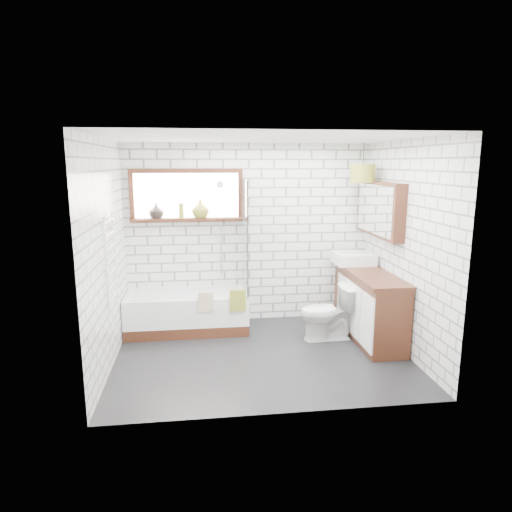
{
  "coord_description": "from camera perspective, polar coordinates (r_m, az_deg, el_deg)",
  "views": [
    {
      "loc": [
        -0.71,
        -5.01,
        2.24
      ],
      "look_at": [
        -0.03,
        0.25,
        1.15
      ],
      "focal_mm": 32.0,
      "sensor_mm": 36.0,
      "label": 1
    }
  ],
  "objects": [
    {
      "name": "vase_olive",
      "position": [
        6.28,
        -6.96,
        5.7
      ],
      "size": [
        0.24,
        0.24,
        0.24
      ],
      "primitive_type": "imported",
      "rotation": [
        0.0,
        0.0,
        -0.03
      ],
      "color": "olive",
      "rests_on": "window"
    },
    {
      "name": "wall_front",
      "position": [
        3.9,
        3.42,
        -3.09
      ],
      "size": [
        3.4,
        0.01,
        2.5
      ],
      "primitive_type": "cube",
      "color": "white",
      "rests_on": "ground"
    },
    {
      "name": "shower_riser",
      "position": [
        6.34,
        -4.45,
        3.51
      ],
      "size": [
        0.02,
        0.02,
        1.3
      ],
      "primitive_type": "cylinder",
      "color": "silver",
      "rests_on": "wall_back"
    },
    {
      "name": "tap",
      "position": [
        6.44,
        13.42,
        0.18
      ],
      "size": [
        0.03,
        0.03,
        0.15
      ],
      "primitive_type": "cylinder",
      "rotation": [
        0.0,
        0.0,
        0.12
      ],
      "color": "silver",
      "rests_on": "vanity"
    },
    {
      "name": "vanity",
      "position": [
        6.09,
        13.94,
        -5.96
      ],
      "size": [
        0.49,
        1.53,
        0.87
      ],
      "primitive_type": "cube",
      "color": "#33170E",
      "rests_on": "floor"
    },
    {
      "name": "pendant",
      "position": [
        6.23,
        13.19,
        10.02
      ],
      "size": [
        0.32,
        0.32,
        0.24
      ],
      "primitive_type": "cylinder",
      "color": "olive",
      "rests_on": "ceiling"
    },
    {
      "name": "towel_green",
      "position": [
        5.88,
        -2.29,
        -5.58
      ],
      "size": [
        0.21,
        0.06,
        0.28
      ],
      "primitive_type": "cube",
      "color": "olive",
      "rests_on": "bathtub"
    },
    {
      "name": "ceiling",
      "position": [
        5.07,
        0.77,
        14.61
      ],
      "size": [
        3.4,
        2.6,
        0.01
      ],
      "primitive_type": "cube",
      "color": "white",
      "rests_on": "ground"
    },
    {
      "name": "toilet",
      "position": [
        5.95,
        8.92,
        -6.99
      ],
      "size": [
        0.42,
        0.71,
        0.71
      ],
      "primitive_type": "imported",
      "rotation": [
        0.0,
        0.0,
        -1.54
      ],
      "color": "white",
      "rests_on": "floor"
    },
    {
      "name": "bathtub",
      "position": [
        6.28,
        -8.59,
        -6.89
      ],
      "size": [
        1.61,
        0.71,
        0.52
      ],
      "primitive_type": "cube",
      "color": "white",
      "rests_on": "floor"
    },
    {
      "name": "towel_beige",
      "position": [
        5.87,
        -6.28,
        -5.7
      ],
      "size": [
        0.19,
        0.05,
        0.25
      ],
      "primitive_type": "cube",
      "color": "tan",
      "rests_on": "bathtub"
    },
    {
      "name": "wall_right",
      "position": [
        5.65,
        18.11,
        0.95
      ],
      "size": [
        0.01,
        2.6,
        2.5
      ],
      "primitive_type": "cube",
      "color": "white",
      "rests_on": "ground"
    },
    {
      "name": "basin",
      "position": [
        6.39,
        12.05,
        -0.28
      ],
      "size": [
        0.52,
        0.46,
        0.15
      ],
      "primitive_type": "cube",
      "color": "white",
      "rests_on": "vanity"
    },
    {
      "name": "shower_screen",
      "position": [
        6.07,
        -1.43,
        2.43
      ],
      "size": [
        0.02,
        0.72,
        1.5
      ],
      "primitive_type": "cube",
      "color": "white",
      "rests_on": "bathtub"
    },
    {
      "name": "mirror_cabinet",
      "position": [
        6.11,
        15.23,
        5.66
      ],
      "size": [
        0.16,
        1.2,
        0.7
      ],
      "primitive_type": "cube",
      "color": "#33170E",
      "rests_on": "wall_right"
    },
    {
      "name": "towel_radiator",
      "position": [
        5.21,
        -17.67,
        -0.46
      ],
      "size": [
        0.06,
        0.52,
        1.0
      ],
      "primitive_type": "cube",
      "color": "white",
      "rests_on": "wall_left"
    },
    {
      "name": "vase_dark",
      "position": [
        6.3,
        -12.36,
        5.36
      ],
      "size": [
        0.2,
        0.2,
        0.21
      ],
      "primitive_type": "imported",
      "rotation": [
        0.0,
        0.0,
        -0.01
      ],
      "color": "black",
      "rests_on": "window"
    },
    {
      "name": "wall_back",
      "position": [
        6.43,
        -0.9,
        2.76
      ],
      "size": [
        3.4,
        0.01,
        2.5
      ],
      "primitive_type": "cube",
      "color": "white",
      "rests_on": "ground"
    },
    {
      "name": "window",
      "position": [
        6.29,
        -8.65,
        7.47
      ],
      "size": [
        1.52,
        0.16,
        0.68
      ],
      "primitive_type": "cube",
      "color": "#33170E",
      "rests_on": "wall_back"
    },
    {
      "name": "bottle",
      "position": [
        6.28,
        -9.32,
        5.44
      ],
      "size": [
        0.08,
        0.08,
        0.2
      ],
      "primitive_type": "cylinder",
      "rotation": [
        0.0,
        0.0,
        -0.26
      ],
      "color": "olive",
      "rests_on": "window"
    },
    {
      "name": "floor",
      "position": [
        5.54,
        0.7,
        -12.3
      ],
      "size": [
        3.4,
        2.6,
        0.01
      ],
      "primitive_type": "cube",
      "color": "black",
      "rests_on": "ground"
    },
    {
      "name": "wall_left",
      "position": [
        5.21,
        -18.19,
        0.07
      ],
      "size": [
        0.01,
        2.6,
        2.5
      ],
      "primitive_type": "cube",
      "color": "white",
      "rests_on": "ground"
    }
  ]
}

